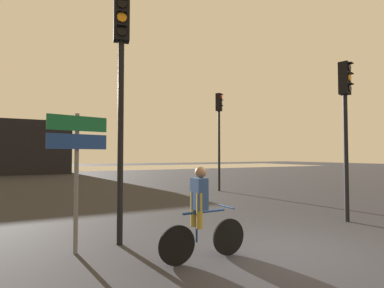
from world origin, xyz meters
The scene contains 7 objects.
ground_plane centered at (0.00, 0.00, 0.00)m, with size 120.00×120.00×0.00m, color #28282D.
water_strip centered at (0.00, 38.78, 0.00)m, with size 80.00×16.00×0.01m, color #9E937F.
traffic_light_far_right centered at (4.02, 8.71, 3.42)m, with size 0.40×0.42×4.97m.
traffic_light_near_left centered at (-2.74, 2.00, 3.50)m, with size 0.36×0.38×5.09m.
traffic_light_near_right centered at (3.31, 1.21, 3.06)m, with size 0.38×0.39×4.40m.
direction_sign_post centered at (-3.60, 1.82, 1.79)m, with size 1.08×0.26×2.60m.
cyclist centered at (-1.73, 0.43, 0.82)m, with size 1.71×0.46×1.62m.
Camera 1 is at (-4.30, -4.11, 1.82)m, focal length 28.00 mm.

